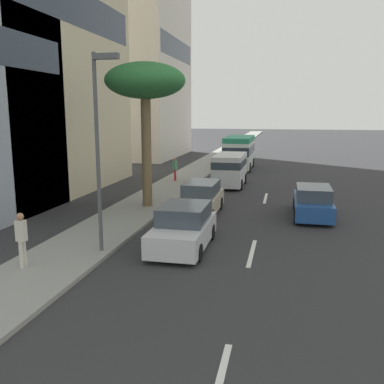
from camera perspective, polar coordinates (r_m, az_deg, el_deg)
ground_plane at (r=34.59m, az=10.43°, el=1.83°), size 198.00×198.00×0.00m
sidewalk_right at (r=35.40m, az=-0.25°, el=2.33°), size 162.00×3.06×0.15m
lane_stripe_mid at (r=16.29m, az=7.98°, el=-8.03°), size 3.20×0.16×0.01m
lane_stripe_far at (r=26.46m, az=9.78°, el=-0.82°), size 3.20×0.16×0.01m
minibus_lead at (r=39.53m, az=6.34°, el=5.42°), size 6.41×2.43×2.98m
car_second at (r=21.86m, az=1.17°, el=-0.99°), size 4.76×1.81×1.67m
car_third at (r=16.53m, az=-1.15°, el=-4.81°), size 4.33×1.96×1.68m
van_fourth at (r=30.33m, az=5.08°, el=3.22°), size 4.68×2.10×2.26m
car_fifth at (r=22.21m, az=15.82°, el=-1.32°), size 4.55×1.86×1.57m
pedestrian_near_lamp at (r=31.72m, az=-2.28°, el=3.20°), size 0.38×0.33×1.70m
pedestrian_mid_block at (r=15.09m, az=-21.79°, el=-5.59°), size 0.30×0.33×1.83m
palm_tree at (r=23.00m, az=-6.26°, el=14.14°), size 4.19×4.19×7.59m
street_lamp at (r=15.50m, az=-12.22°, el=7.76°), size 0.24×0.97×7.05m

